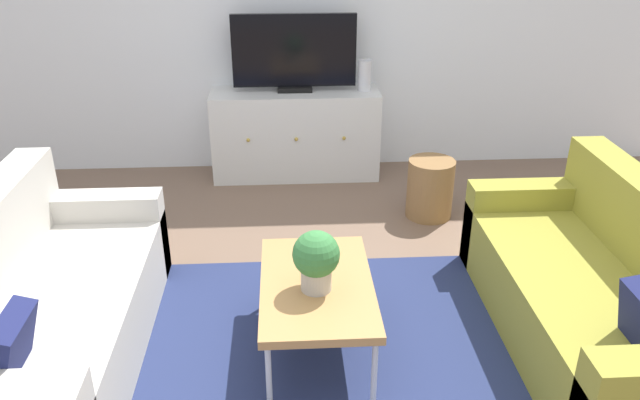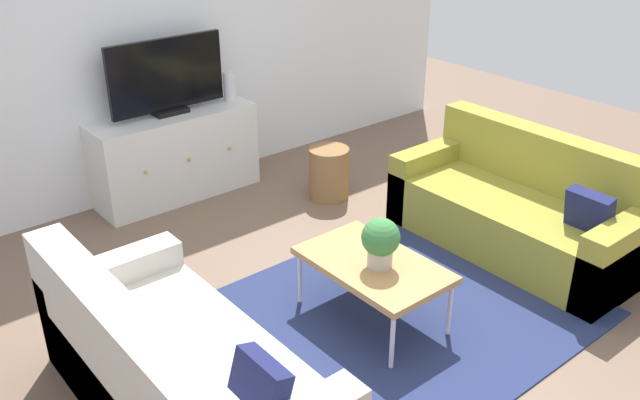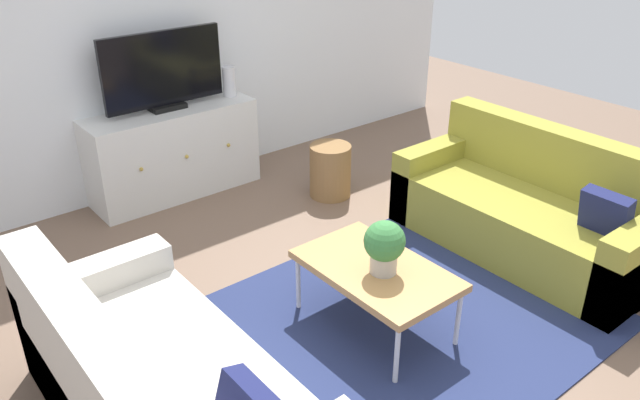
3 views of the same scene
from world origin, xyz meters
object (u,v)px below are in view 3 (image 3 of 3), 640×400
at_px(potted_plant, 384,245).
at_px(glass_vase, 229,82).
at_px(couch_right_side, 532,212).
at_px(coffee_table, 376,272).
at_px(wicker_basket, 330,171).
at_px(tv_console, 174,152).
at_px(flat_screen_tv, 163,71).

xyz_separation_m(potted_plant, glass_vase, (0.52, 2.41, 0.27)).
bearing_deg(glass_vase, couch_right_side, -67.86).
xyz_separation_m(coffee_table, glass_vase, (0.52, 2.35, 0.47)).
bearing_deg(wicker_basket, couch_right_side, -69.67).
distance_m(potted_plant, glass_vase, 2.48).
xyz_separation_m(glass_vase, wicker_basket, (0.40, -0.85, -0.63)).
height_order(couch_right_side, tv_console, couch_right_side).
height_order(couch_right_side, coffee_table, couch_right_side).
relative_size(potted_plant, tv_console, 0.23).
height_order(potted_plant, flat_screen_tv, flat_screen_tv).
distance_m(couch_right_side, wicker_basket, 1.63).
distance_m(couch_right_side, coffee_table, 1.49).
distance_m(flat_screen_tv, glass_vase, 0.60).
height_order(coffee_table, wicker_basket, wicker_basket).
distance_m(glass_vase, wicker_basket, 1.13).
distance_m(couch_right_side, flat_screen_tv, 2.94).
xyz_separation_m(tv_console, glass_vase, (0.57, 0.00, 0.49)).
bearing_deg(wicker_basket, potted_plant, -120.62).
height_order(tv_console, flat_screen_tv, flat_screen_tv).
relative_size(potted_plant, wicker_basket, 0.71).
relative_size(couch_right_side, flat_screen_tv, 1.82).
height_order(potted_plant, tv_console, tv_console).
bearing_deg(glass_vase, coffee_table, -102.47).
xyz_separation_m(coffee_table, wicker_basket, (0.92, 1.50, -0.16)).
distance_m(potted_plant, wicker_basket, 1.85).
bearing_deg(flat_screen_tv, potted_plant, -88.97).
bearing_deg(coffee_table, glass_vase, 77.53).
bearing_deg(flat_screen_tv, couch_right_side, -57.36).
relative_size(coffee_table, wicker_basket, 2.08).
xyz_separation_m(couch_right_side, glass_vase, (-0.97, 2.37, 0.57)).
bearing_deg(wicker_basket, glass_vase, 115.28).
xyz_separation_m(couch_right_side, wicker_basket, (-0.57, 1.53, -0.06)).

